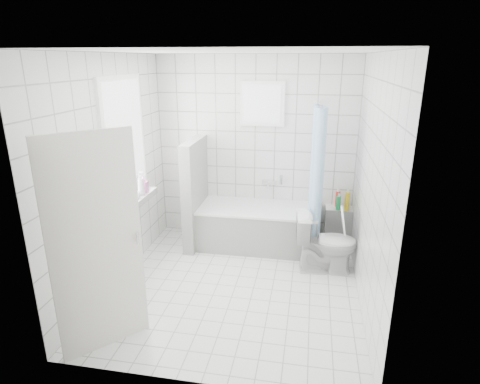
# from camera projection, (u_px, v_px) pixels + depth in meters

# --- Properties ---
(ground) EXTENTS (3.00, 3.00, 0.00)m
(ground) POSITION_uv_depth(u_px,v_px,m) (235.00, 286.00, 4.69)
(ground) COLOR white
(ground) RESTS_ON ground
(ceiling) EXTENTS (3.00, 3.00, 0.00)m
(ceiling) POSITION_uv_depth(u_px,v_px,m) (234.00, 51.00, 3.87)
(ceiling) COLOR white
(ceiling) RESTS_ON ground
(wall_back) EXTENTS (2.80, 0.02, 2.60)m
(wall_back) POSITION_uv_depth(u_px,v_px,m) (255.00, 150.00, 5.68)
(wall_back) COLOR white
(wall_back) RESTS_ON ground
(wall_front) EXTENTS (2.80, 0.02, 2.60)m
(wall_front) POSITION_uv_depth(u_px,v_px,m) (195.00, 239.00, 2.88)
(wall_front) COLOR white
(wall_front) RESTS_ON ground
(wall_left) EXTENTS (0.02, 3.00, 2.60)m
(wall_left) POSITION_uv_depth(u_px,v_px,m) (113.00, 174.00, 4.52)
(wall_left) COLOR white
(wall_left) RESTS_ON ground
(wall_right) EXTENTS (0.02, 3.00, 2.60)m
(wall_right) POSITION_uv_depth(u_px,v_px,m) (371.00, 187.00, 4.05)
(wall_right) COLOR white
(wall_right) RESTS_ON ground
(window_left) EXTENTS (0.01, 0.90, 1.40)m
(window_left) POSITION_uv_depth(u_px,v_px,m) (126.00, 142.00, 4.70)
(window_left) COLOR white
(window_left) RESTS_ON wall_left
(window_back) EXTENTS (0.50, 0.01, 0.50)m
(window_back) POSITION_uv_depth(u_px,v_px,m) (262.00, 104.00, 5.42)
(window_back) COLOR white
(window_back) RESTS_ON wall_back
(window_sill) EXTENTS (0.18, 1.02, 0.08)m
(window_sill) POSITION_uv_depth(u_px,v_px,m) (135.00, 202.00, 4.92)
(window_sill) COLOR white
(window_sill) RESTS_ON wall_left
(door) EXTENTS (0.57, 0.62, 2.00)m
(door) POSITION_uv_depth(u_px,v_px,m) (97.00, 247.00, 3.44)
(door) COLOR silver
(door) RESTS_ON ground
(bathtub) EXTENTS (1.64, 0.77, 0.58)m
(bathtub) POSITION_uv_depth(u_px,v_px,m) (258.00, 226.00, 5.63)
(bathtub) COLOR white
(bathtub) RESTS_ON ground
(partition_wall) EXTENTS (0.15, 0.85, 1.50)m
(partition_wall) POSITION_uv_depth(u_px,v_px,m) (195.00, 193.00, 5.59)
(partition_wall) COLOR white
(partition_wall) RESTS_ON ground
(tiled_ledge) EXTENTS (0.40, 0.24, 0.55)m
(tiled_ledge) POSITION_uv_depth(u_px,v_px,m) (339.00, 226.00, 5.69)
(tiled_ledge) COLOR white
(tiled_ledge) RESTS_ON ground
(toilet) EXTENTS (0.77, 0.48, 0.75)m
(toilet) POSITION_uv_depth(u_px,v_px,m) (326.00, 243.00, 4.94)
(toilet) COLOR white
(toilet) RESTS_ON ground
(curtain_rod) EXTENTS (0.02, 0.80, 0.02)m
(curtain_rod) POSITION_uv_depth(u_px,v_px,m) (321.00, 104.00, 4.94)
(curtain_rod) COLOR silver
(curtain_rod) RESTS_ON wall_back
(shower_curtain) EXTENTS (0.14, 0.48, 1.78)m
(shower_curtain) POSITION_uv_depth(u_px,v_px,m) (316.00, 177.00, 5.10)
(shower_curtain) COLOR #4D98E3
(shower_curtain) RESTS_ON curtain_rod
(tub_faucet) EXTENTS (0.18, 0.06, 0.06)m
(tub_faucet) POSITION_uv_depth(u_px,v_px,m) (269.00, 182.00, 5.75)
(tub_faucet) COLOR silver
(tub_faucet) RESTS_ON wall_back
(sill_bottles) EXTENTS (0.17, 0.77, 0.33)m
(sill_bottles) POSITION_uv_depth(u_px,v_px,m) (133.00, 189.00, 4.82)
(sill_bottles) COLOR #C7639E
(sill_bottles) RESTS_ON window_sill
(ledge_bottles) EXTENTS (0.18, 0.19, 0.26)m
(ledge_bottles) POSITION_uv_depth(u_px,v_px,m) (342.00, 201.00, 5.52)
(ledge_bottles) COLOR red
(ledge_bottles) RESTS_ON tiled_ledge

